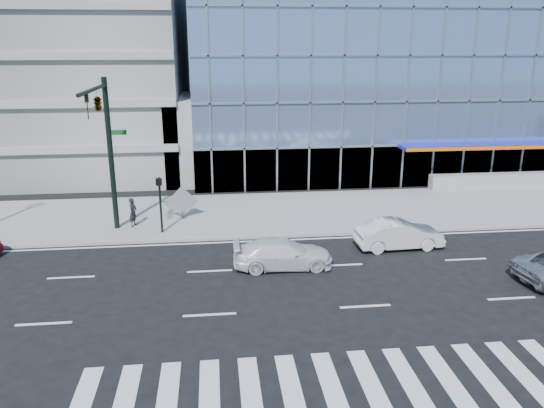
{
  "coord_description": "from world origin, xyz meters",
  "views": [
    {
      "loc": [
        -5.65,
        -21.95,
        9.78
      ],
      "look_at": [
        -2.86,
        3.0,
        2.13
      ],
      "focal_mm": 35.0,
      "sensor_mm": 36.0,
      "label": 1
    }
  ],
  "objects_px": {
    "white_sedan": "(399,234)",
    "pedestrian": "(133,212)",
    "traffic_signal": "(102,121)",
    "white_suv": "(283,254)",
    "ped_signal_post": "(160,196)",
    "tilted_panel": "(182,202)"
  },
  "relations": [
    {
      "from": "traffic_signal",
      "to": "white_suv",
      "type": "xyz_separation_m",
      "value": [
        8.32,
        -4.48,
        -5.51
      ]
    },
    {
      "from": "pedestrian",
      "to": "tilted_panel",
      "type": "bearing_deg",
      "value": -45.91
    },
    {
      "from": "ped_signal_post",
      "to": "pedestrian",
      "type": "distance_m",
      "value": 2.37
    },
    {
      "from": "traffic_signal",
      "to": "white_suv",
      "type": "distance_m",
      "value": 10.94
    },
    {
      "from": "white_suv",
      "to": "tilted_panel",
      "type": "bearing_deg",
      "value": 34.11
    },
    {
      "from": "traffic_signal",
      "to": "ped_signal_post",
      "type": "height_order",
      "value": "traffic_signal"
    },
    {
      "from": "traffic_signal",
      "to": "white_sedan",
      "type": "relative_size",
      "value": 1.85
    },
    {
      "from": "white_sedan",
      "to": "pedestrian",
      "type": "distance_m",
      "value": 14.14
    },
    {
      "from": "white_suv",
      "to": "pedestrian",
      "type": "distance_m",
      "value": 9.62
    },
    {
      "from": "white_sedan",
      "to": "white_suv",
      "type": "bearing_deg",
      "value": 103.16
    },
    {
      "from": "ped_signal_post",
      "to": "pedestrian",
      "type": "xyz_separation_m",
      "value": [
        -1.62,
        1.24,
        -1.19
      ]
    },
    {
      "from": "ped_signal_post",
      "to": "white_suv",
      "type": "xyz_separation_m",
      "value": [
        5.82,
        -4.85,
        -1.49
      ]
    },
    {
      "from": "tilted_panel",
      "to": "ped_signal_post",
      "type": "bearing_deg",
      "value": -113.87
    },
    {
      "from": "white_suv",
      "to": "pedestrian",
      "type": "relative_size",
      "value": 2.82
    },
    {
      "from": "ped_signal_post",
      "to": "tilted_panel",
      "type": "bearing_deg",
      "value": 68.93
    },
    {
      "from": "white_sedan",
      "to": "pedestrian",
      "type": "height_order",
      "value": "pedestrian"
    },
    {
      "from": "traffic_signal",
      "to": "white_sedan",
      "type": "xyz_separation_m",
      "value": [
        14.32,
        -2.77,
        -5.45
      ]
    },
    {
      "from": "traffic_signal",
      "to": "ped_signal_post",
      "type": "xyz_separation_m",
      "value": [
        2.5,
        0.37,
        -4.02
      ]
    },
    {
      "from": "ped_signal_post",
      "to": "white_suv",
      "type": "distance_m",
      "value": 7.72
    },
    {
      "from": "white_suv",
      "to": "white_sedan",
      "type": "bearing_deg",
      "value": -73.43
    },
    {
      "from": "traffic_signal",
      "to": "white_sedan",
      "type": "bearing_deg",
      "value": -10.95
    },
    {
      "from": "white_suv",
      "to": "pedestrian",
      "type": "xyz_separation_m",
      "value": [
        -7.44,
        6.09,
        0.29
      ]
    }
  ]
}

